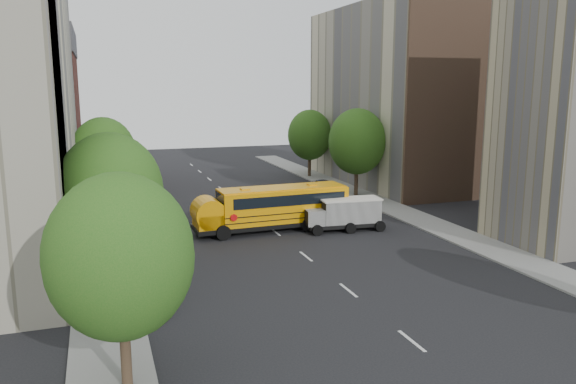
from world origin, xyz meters
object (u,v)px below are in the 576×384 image
street_tree_2 (104,154)px  parked_car_2 (122,191)px  street_tree_1 (110,193)px  street_tree_4 (357,142)px  street_tree_5 (310,135)px  safari_truck (344,214)px  school_bus (271,206)px  street_tree_0 (120,257)px  parked_car_1 (126,206)px  parked_car_4 (324,186)px  parked_car_0 (150,294)px

street_tree_2 → parked_car_2: bearing=76.2°
street_tree_1 → street_tree_4: size_ratio=0.98×
street_tree_5 → safari_truck: 24.09m
street_tree_4 → school_bus: (-11.14, -9.46, -3.31)m
street_tree_0 → street_tree_5: (22.00, 40.00, 0.06)m
street_tree_1 → parked_car_1: bearing=85.3°
street_tree_1 → parked_car_2: bearing=86.6°
parked_car_1 → safari_truck: bearing=144.3°
street_tree_4 → parked_car_2: street_tree_4 is taller
parked_car_4 → street_tree_1: bearing=-134.9°
street_tree_4 → safari_truck: street_tree_4 is taller
parked_car_0 → parked_car_4: (18.40, 23.37, 0.00)m
school_bus → parked_car_0: bearing=-131.3°
street_tree_4 → parked_car_0: (-20.60, -21.06, -4.42)m
parked_car_0 → parked_car_1: (0.00, 20.00, 0.09)m
street_tree_1 → safari_truck: bearing=23.9°
street_tree_0 → school_bus: 21.67m
street_tree_0 → street_tree_1: size_ratio=0.94×
street_tree_1 → street_tree_4: street_tree_4 is taller
school_bus → parked_car_2: 17.91m
street_tree_1 → street_tree_5: street_tree_1 is taller
parked_car_1 → parked_car_4: (18.40, 3.37, -0.09)m
parked_car_0 → parked_car_4: 29.75m
street_tree_5 → street_tree_0: bearing=-118.8°
parked_car_1 → parked_car_2: 6.77m
safari_truck → parked_car_1: bearing=150.1°
street_tree_1 → street_tree_5: bearing=53.7°
street_tree_4 → street_tree_5: size_ratio=1.08×
school_bus → parked_car_1: 12.70m
school_bus → safari_truck: 5.18m
street_tree_2 → street_tree_5: 25.06m
street_tree_4 → parked_car_2: (-20.60, 5.71, -4.38)m
street_tree_4 → street_tree_2: bearing=180.0°
street_tree_2 → safari_truck: 19.57m
street_tree_1 → street_tree_5: 37.20m
safari_truck → street_tree_1: bearing=-151.3°
street_tree_5 → school_bus: 24.36m
street_tree_0 → parked_car_4: street_tree_0 is taller
street_tree_0 → school_bus: (10.86, 18.54, -2.88)m
street_tree_0 → parked_car_1: street_tree_0 is taller
street_tree_1 → street_tree_2: 18.00m
school_bus → street_tree_4: bearing=38.2°
street_tree_0 → parked_car_0: (1.40, 6.94, -3.99)m
street_tree_1 → street_tree_2: (0.00, 18.00, -0.12)m
school_bus → parked_car_4: 14.83m
safari_truck → parked_car_2: safari_truck is taller
parked_car_1 → parked_car_2: parked_car_1 is taller
street_tree_5 → parked_car_2: size_ratio=1.49×
safari_truck → parked_car_1: 17.48m
safari_truck → parked_car_4: size_ratio=1.42×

